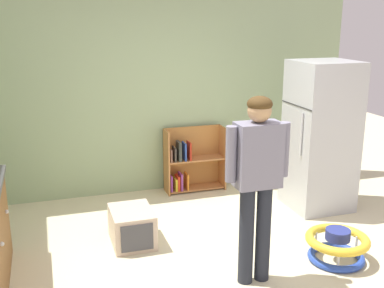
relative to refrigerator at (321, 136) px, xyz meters
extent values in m
plane|color=beige|center=(-1.63, -1.13, -0.89)|extent=(12.00, 12.00, 0.00)
cube|color=#9DB588|center=(-1.63, 1.20, 0.46)|extent=(5.20, 0.06, 2.70)
sphere|color=silver|center=(-3.51, -1.09, -0.33)|extent=(0.04, 0.04, 0.04)
sphere|color=silver|center=(-3.51, -0.43, -0.33)|extent=(0.04, 0.04, 0.04)
cube|color=#B7BABF|center=(0.00, 0.00, 0.00)|extent=(0.70, 0.68, 1.78)
cylinder|color=silver|center=(-0.36, -0.17, 0.09)|extent=(0.02, 0.02, 0.50)
cube|color=#333333|center=(-0.35, 0.00, 0.39)|extent=(0.01, 0.67, 0.01)
cube|color=#B87641|center=(-1.64, 0.98, -0.47)|extent=(0.02, 0.28, 0.85)
cube|color=#B87641|center=(-0.86, 0.98, -0.47)|extent=(0.02, 0.28, 0.85)
cube|color=#B77839|center=(-1.25, 1.11, -0.47)|extent=(0.80, 0.02, 0.85)
cube|color=#B87641|center=(-1.25, 0.98, -0.86)|extent=(0.76, 0.24, 0.02)
cube|color=#B87641|center=(-1.25, 0.98, -0.46)|extent=(0.76, 0.24, 0.02)
cube|color=purple|center=(-1.60, 0.96, -0.74)|extent=(0.02, 0.17, 0.21)
cube|color=brown|center=(-1.60, 0.96, -0.36)|extent=(0.02, 0.17, 0.17)
cube|color=gold|center=(-1.54, 0.96, -0.77)|extent=(0.03, 0.17, 0.17)
cube|color=#403A34|center=(-1.55, 0.96, -0.35)|extent=(0.02, 0.17, 0.18)
cube|color=red|center=(-1.51, 0.96, -0.75)|extent=(0.03, 0.17, 0.20)
cube|color=#383D37|center=(-1.48, 0.96, -0.32)|extent=(0.03, 0.17, 0.25)
cube|color=#914092|center=(-1.47, 0.96, -0.74)|extent=(0.02, 0.17, 0.23)
cube|color=#2F4DA3|center=(-1.41, 0.96, -0.33)|extent=(0.02, 0.17, 0.23)
cube|color=orange|center=(-1.38, 0.96, -0.74)|extent=(0.02, 0.17, 0.21)
cube|color=#B72B1B|center=(-1.35, 0.96, -0.33)|extent=(0.02, 0.17, 0.24)
cylinder|color=#21252F|center=(-1.54, -1.32, -0.45)|extent=(0.13, 0.13, 0.89)
cylinder|color=#21252F|center=(-1.38, -1.32, -0.45)|extent=(0.13, 0.13, 0.89)
cube|color=slate|center=(-1.46, -1.32, 0.27)|extent=(0.38, 0.22, 0.55)
cylinder|color=slate|center=(-1.70, -1.32, 0.30)|extent=(0.09, 0.09, 0.47)
cylinder|color=slate|center=(-1.22, -1.32, 0.30)|extent=(0.09, 0.09, 0.47)
sphere|color=tan|center=(-1.46, -1.32, 0.65)|extent=(0.20, 0.20, 0.20)
ellipsoid|color=#432F15|center=(-1.46, -1.32, 0.70)|extent=(0.21, 0.21, 0.13)
torus|color=blue|center=(-0.55, -1.25, -0.86)|extent=(0.54, 0.54, 0.07)
torus|color=yellow|center=(-0.55, -1.25, -0.67)|extent=(0.60, 0.60, 0.08)
cylinder|color=navy|center=(-0.55, -1.25, -0.62)|extent=(0.23, 0.23, 0.10)
cylinder|color=silver|center=(-0.33, -1.25, -0.76)|extent=(0.02, 0.02, 0.18)
cylinder|color=silver|center=(-0.66, -1.05, -0.76)|extent=(0.02, 0.02, 0.18)
cylinder|color=silver|center=(-0.66, -1.44, -0.76)|extent=(0.02, 0.02, 0.18)
cube|color=beige|center=(-2.35, -0.28, -0.71)|extent=(0.42, 0.54, 0.36)
cube|color=#424247|center=(-2.35, -0.56, -0.71)|extent=(0.32, 0.01, 0.27)
camera|label=1|loc=(-3.11, -4.74, 1.39)|focal=44.31mm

